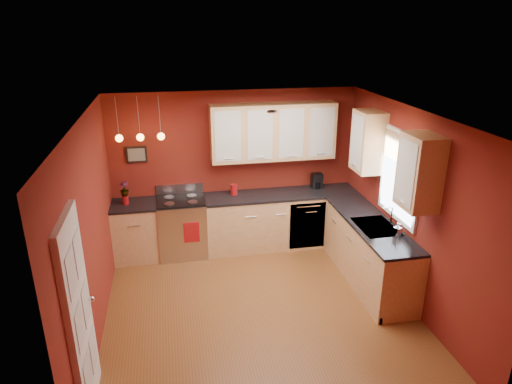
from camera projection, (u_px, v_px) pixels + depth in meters
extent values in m
plane|color=brown|center=(260.00, 310.00, 6.07)|extent=(4.20, 4.20, 0.00)
cube|color=beige|center=(261.00, 116.00, 5.15)|extent=(4.00, 4.20, 0.02)
cube|color=maroon|center=(235.00, 170.00, 7.53)|extent=(4.00, 0.02, 2.60)
cube|color=maroon|center=(312.00, 327.00, 3.68)|extent=(4.00, 0.02, 2.60)
cube|color=maroon|center=(90.00, 235.00, 5.25)|extent=(0.02, 4.20, 2.60)
cube|color=maroon|center=(410.00, 209.00, 5.97)|extent=(0.02, 4.20, 2.60)
cube|color=#E7AF7C|center=(136.00, 232.00, 7.27)|extent=(0.70, 0.60, 0.90)
cube|color=#E7AF7C|center=(281.00, 220.00, 7.69)|extent=(2.54, 0.60, 0.90)
cube|color=#E7AF7C|center=(368.00, 253.00, 6.63)|extent=(0.60, 2.10, 0.90)
cube|color=black|center=(133.00, 205.00, 7.10)|extent=(0.70, 0.62, 0.04)
cube|color=black|center=(282.00, 194.00, 7.53)|extent=(2.54, 0.62, 0.04)
cube|color=black|center=(371.00, 223.00, 6.46)|extent=(0.62, 2.10, 0.04)
cube|color=silver|center=(182.00, 228.00, 7.39)|extent=(0.76, 0.64, 0.92)
cube|color=black|center=(183.00, 235.00, 7.11)|extent=(0.55, 0.02, 0.32)
cylinder|color=silver|center=(182.00, 221.00, 7.02)|extent=(0.60, 0.02, 0.02)
cube|color=black|center=(181.00, 201.00, 7.22)|extent=(0.76, 0.60, 0.03)
cylinder|color=gray|center=(169.00, 204.00, 7.06)|extent=(0.16, 0.16, 0.01)
cylinder|color=gray|center=(193.00, 202.00, 7.12)|extent=(0.16, 0.16, 0.01)
cylinder|color=gray|center=(169.00, 197.00, 7.31)|extent=(0.16, 0.16, 0.01)
cylinder|color=gray|center=(192.00, 195.00, 7.38)|extent=(0.16, 0.16, 0.01)
cube|color=silver|center=(180.00, 189.00, 7.47)|extent=(0.76, 0.04, 0.16)
cube|color=silver|center=(307.00, 226.00, 7.49)|extent=(0.60, 0.02, 0.80)
cube|color=gray|center=(376.00, 228.00, 6.32)|extent=(0.50, 0.70, 0.05)
cube|color=black|center=(371.00, 224.00, 6.48)|extent=(0.42, 0.30, 0.02)
cube|color=black|center=(381.00, 234.00, 6.17)|extent=(0.42, 0.30, 0.02)
cylinder|color=silver|center=(392.00, 216.00, 6.31)|extent=(0.02, 0.02, 0.28)
cylinder|color=silver|center=(388.00, 208.00, 6.25)|extent=(0.16, 0.02, 0.02)
cube|color=white|center=(400.00, 177.00, 6.11)|extent=(0.04, 1.02, 1.22)
cube|color=white|center=(399.00, 177.00, 6.11)|extent=(0.01, 0.90, 1.10)
cube|color=#A77953|center=(401.00, 150.00, 5.98)|extent=(0.02, 0.96, 0.36)
cube|color=white|center=(79.00, 317.00, 4.25)|extent=(0.06, 0.82, 2.05)
cube|color=silver|center=(71.00, 273.00, 3.89)|extent=(0.00, 0.28, 0.40)
cube|color=silver|center=(78.00, 253.00, 4.22)|extent=(0.00, 0.28, 0.40)
cube|color=silver|center=(80.00, 327.00, 4.08)|extent=(0.00, 0.28, 0.40)
cube|color=silver|center=(86.00, 304.00, 4.41)|extent=(0.00, 0.28, 0.40)
cube|color=silver|center=(88.00, 375.00, 4.28)|extent=(0.00, 0.28, 0.40)
cube|color=silver|center=(93.00, 350.00, 4.61)|extent=(0.00, 0.28, 0.40)
sphere|color=silver|center=(91.00, 299.00, 4.57)|extent=(0.06, 0.06, 0.06)
cube|color=#E7AF7C|center=(273.00, 132.00, 7.25)|extent=(2.00, 0.35, 0.90)
cube|color=#E7AF7C|center=(391.00, 155.00, 6.00)|extent=(0.35, 1.95, 0.90)
cube|color=black|center=(137.00, 154.00, 7.11)|extent=(0.32, 0.03, 0.26)
cylinder|color=gray|center=(117.00, 118.00, 6.54)|extent=(0.01, 0.01, 0.60)
sphere|color=#FFA53F|center=(119.00, 138.00, 6.65)|extent=(0.11, 0.11, 0.11)
cylinder|color=gray|center=(138.00, 117.00, 6.60)|extent=(0.01, 0.01, 0.60)
sphere|color=#FFA53F|center=(140.00, 137.00, 6.70)|extent=(0.11, 0.11, 0.11)
cylinder|color=gray|center=(159.00, 116.00, 6.65)|extent=(0.01, 0.01, 0.60)
sphere|color=#FFA53F|center=(161.00, 136.00, 6.76)|extent=(0.11, 0.11, 0.11)
cylinder|color=#9E1114|center=(234.00, 190.00, 7.43)|extent=(0.11, 0.11, 0.16)
cylinder|color=#9E1114|center=(234.00, 185.00, 7.40)|extent=(0.12, 0.12, 0.02)
cylinder|color=#9E1114|center=(125.00, 200.00, 7.05)|extent=(0.09, 0.09, 0.15)
imported|color=#9E1114|center=(124.00, 189.00, 6.99)|extent=(0.15, 0.15, 0.24)
cube|color=black|center=(317.00, 181.00, 7.72)|extent=(0.18, 0.16, 0.25)
cylinder|color=black|center=(318.00, 185.00, 7.70)|extent=(0.10, 0.10, 0.12)
imported|color=silver|center=(398.00, 230.00, 6.00)|extent=(0.11, 0.11, 0.19)
cube|color=#9E1114|center=(192.00, 232.00, 7.09)|extent=(0.25, 0.02, 0.33)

